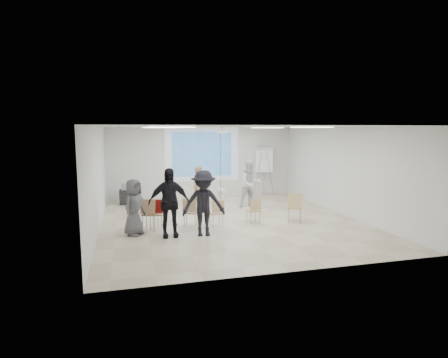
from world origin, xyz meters
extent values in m
cube|color=beige|center=(0.00, 0.00, -0.05)|extent=(8.00, 9.00, 0.10)
cube|color=white|center=(0.00, 0.00, 3.05)|extent=(8.00, 9.00, 0.10)
cube|color=silver|center=(0.00, 4.55, 1.50)|extent=(8.00, 0.10, 3.00)
cube|color=silver|center=(-4.05, 0.00, 1.50)|extent=(0.10, 9.00, 3.00)
cube|color=silver|center=(4.05, 0.00, 1.50)|extent=(0.10, 9.00, 3.00)
cube|color=silver|center=(0.00, 4.49, 1.85)|extent=(3.20, 0.01, 2.30)
cube|color=teal|center=(0.00, 4.47, 1.85)|extent=(2.60, 0.01, 1.90)
cylinder|color=white|center=(0.20, 2.31, 0.02)|extent=(0.52, 0.52, 0.05)
cylinder|color=white|center=(0.20, 2.31, 0.32)|extent=(0.14, 0.14, 0.60)
cylinder|color=silver|center=(0.20, 2.31, 0.64)|extent=(0.71, 0.71, 0.04)
cube|color=white|center=(0.25, 2.30, 0.66)|extent=(0.22, 0.21, 0.01)
cube|color=#4296C6|center=(0.11, 2.34, 0.67)|extent=(0.19, 0.22, 0.01)
imported|color=tan|center=(-0.61, 2.07, 0.90)|extent=(0.79, 0.70, 1.81)
imported|color=white|center=(1.34, 1.98, 0.98)|extent=(1.03, 0.87, 1.96)
cube|color=silver|center=(-0.43, 2.32, 1.19)|extent=(0.09, 0.12, 0.04)
cube|color=silver|center=(1.16, 2.23, 1.32)|extent=(0.06, 0.13, 0.04)
cube|color=tan|center=(-2.55, -0.42, 0.47)|extent=(0.56, 0.56, 0.04)
cube|color=tan|center=(-2.62, -0.61, 0.73)|extent=(0.44, 0.24, 0.41)
cylinder|color=gray|center=(-2.78, -0.52, 0.23)|extent=(0.03, 0.03, 0.46)
cylinder|color=gray|center=(-2.45, -0.65, 0.23)|extent=(0.03, 0.03, 0.46)
cylinder|color=#94979C|center=(-2.65, -0.19, 0.23)|extent=(0.03, 0.03, 0.46)
cylinder|color=gray|center=(-2.32, -0.32, 0.23)|extent=(0.03, 0.03, 0.46)
cube|color=tan|center=(-2.35, -0.35, 0.44)|extent=(0.52, 0.52, 0.04)
cube|color=tan|center=(-2.41, -0.54, 0.68)|extent=(0.42, 0.21, 0.39)
cylinder|color=gray|center=(-2.56, -0.46, 0.21)|extent=(0.03, 0.03, 0.43)
cylinder|color=#92939A|center=(-2.24, -0.56, 0.21)|extent=(0.03, 0.03, 0.43)
cylinder|color=#96989E|center=(-2.45, -0.14, 0.21)|extent=(0.03, 0.03, 0.43)
cylinder|color=gray|center=(-2.14, -0.25, 0.21)|extent=(0.03, 0.03, 0.43)
cube|color=tan|center=(-1.35, -0.38, 0.44)|extent=(0.53, 0.53, 0.04)
cube|color=tan|center=(-1.42, -0.57, 0.68)|extent=(0.41, 0.22, 0.39)
cylinder|color=#94979C|center=(-1.56, -0.48, 0.21)|extent=(0.03, 0.03, 0.43)
cylinder|color=gray|center=(-1.25, -0.60, 0.21)|extent=(0.03, 0.03, 0.43)
cylinder|color=gray|center=(-1.45, -0.17, 0.21)|extent=(0.03, 0.03, 0.43)
cylinder|color=gray|center=(-1.14, -0.29, 0.21)|extent=(0.03, 0.03, 0.43)
cube|color=tan|center=(-0.60, -0.58, 0.41)|extent=(0.42, 0.42, 0.04)
cube|color=tan|center=(-0.59, -0.76, 0.64)|extent=(0.39, 0.11, 0.37)
cylinder|color=gray|center=(-0.74, -0.74, 0.20)|extent=(0.02, 0.02, 0.40)
cylinder|color=gray|center=(-0.43, -0.72, 0.20)|extent=(0.02, 0.02, 0.40)
cylinder|color=gray|center=(-0.77, -0.43, 0.20)|extent=(0.02, 0.02, 0.40)
cylinder|color=gray|center=(-0.46, -0.41, 0.20)|extent=(0.02, 0.02, 0.40)
cube|color=tan|center=(0.62, -0.45, 0.40)|extent=(0.41, 0.41, 0.04)
cube|color=tan|center=(0.64, -0.63, 0.62)|extent=(0.38, 0.11, 0.36)
cylinder|color=gray|center=(0.48, -0.61, 0.20)|extent=(0.02, 0.02, 0.39)
cylinder|color=gray|center=(0.78, -0.58, 0.20)|extent=(0.02, 0.02, 0.39)
cylinder|color=#95979D|center=(0.45, -0.31, 0.20)|extent=(0.02, 0.02, 0.39)
cylinder|color=gray|center=(0.75, -0.28, 0.20)|extent=(0.02, 0.02, 0.39)
cube|color=tan|center=(1.92, -0.68, 0.48)|extent=(0.60, 0.60, 0.04)
cube|color=tan|center=(1.83, -0.88, 0.75)|extent=(0.44, 0.27, 0.43)
cylinder|color=gray|center=(1.68, -0.77, 0.23)|extent=(0.03, 0.03, 0.47)
cylinder|color=#96989E|center=(2.01, -0.92, 0.23)|extent=(0.03, 0.03, 0.47)
cylinder|color=gray|center=(1.83, -0.44, 0.23)|extent=(0.03, 0.03, 0.47)
cylinder|color=gray|center=(2.16, -0.59, 0.23)|extent=(0.03, 0.03, 0.47)
cube|color=maroon|center=(-2.35, -0.57, 0.72)|extent=(0.40, 0.21, 0.38)
imported|color=black|center=(-1.35, -0.36, 0.47)|extent=(0.38, 0.33, 0.03)
imported|color=black|center=(-2.09, -1.29, 1.08)|extent=(1.27, 0.78, 2.17)
imported|color=black|center=(-1.16, -1.42, 1.03)|extent=(1.38, 0.82, 2.05)
imported|color=#58585D|center=(-3.01, -0.87, 0.88)|extent=(0.97, 1.03, 1.76)
cylinder|color=gray|center=(2.43, 4.17, 0.97)|extent=(0.26, 0.35, 1.91)
cylinder|color=gray|center=(2.92, 3.96, 0.97)|extent=(0.42, 0.09, 1.91)
cylinder|color=gray|center=(2.81, 4.38, 0.97)|extent=(0.19, 0.41, 1.91)
cube|color=white|center=(2.73, 4.18, 1.57)|extent=(0.78, 0.50, 1.07)
cube|color=gray|center=(2.74, 4.22, 2.05)|extent=(0.74, 0.36, 0.07)
cube|color=black|center=(-3.20, 3.62, 0.31)|extent=(0.56, 0.46, 0.55)
cube|color=#96989E|center=(-3.20, 3.62, 0.70)|extent=(0.39, 0.34, 0.24)
cylinder|color=black|center=(-3.43, 3.46, 0.03)|extent=(0.07, 0.07, 0.07)
cylinder|color=black|center=(-2.99, 3.45, 0.03)|extent=(0.07, 0.07, 0.07)
cylinder|color=black|center=(-3.42, 3.79, 0.03)|extent=(0.07, 0.07, 0.07)
cylinder|color=black|center=(-2.98, 3.78, 0.03)|extent=(0.07, 0.07, 0.07)
cube|color=white|center=(0.10, 1.50, 2.82)|extent=(0.30, 0.25, 0.10)
cylinder|color=gray|center=(0.10, 1.50, 2.93)|extent=(0.04, 0.04, 0.14)
cylinder|color=black|center=(0.04, 1.42, 1.39)|extent=(0.01, 0.01, 2.77)
cylinder|color=white|center=(0.14, 1.40, 1.39)|extent=(0.01, 0.01, 2.77)
cube|color=white|center=(-2.00, 2.00, 2.97)|extent=(1.20, 0.30, 0.02)
cube|color=white|center=(2.00, 2.00, 2.97)|extent=(1.20, 0.30, 0.02)
cube|color=white|center=(-2.00, -1.50, 2.97)|extent=(1.20, 0.30, 0.02)
cube|color=white|center=(2.00, -1.50, 2.97)|extent=(1.20, 0.30, 0.02)
camera|label=1|loc=(-3.18, -11.29, 2.93)|focal=30.00mm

